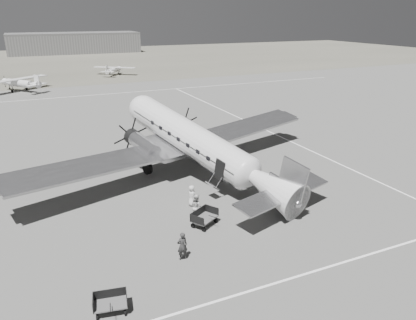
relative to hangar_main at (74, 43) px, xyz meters
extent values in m
plane|color=slate|center=(-5.00, -120.00, -3.30)|extent=(260.00, 260.00, 0.00)
cube|color=white|center=(-5.00, -134.00, -3.29)|extent=(60.00, 0.15, 0.01)
cube|color=white|center=(7.00, -120.00, -3.29)|extent=(0.15, 80.00, 0.01)
cube|color=white|center=(-5.00, -80.00, -3.29)|extent=(90.00, 0.15, 0.01)
cube|color=#686558|center=(-5.00, -25.00, -3.30)|extent=(260.00, 90.00, 0.01)
cube|color=slate|center=(0.00, 0.00, -0.30)|extent=(42.00, 14.00, 6.00)
cube|color=#545454|center=(0.00, 0.00, 3.00)|extent=(42.00, 14.00, 0.60)
imported|color=#2D2D2D|center=(-11.02, -130.12, -2.49)|extent=(0.60, 0.40, 1.62)
imported|color=silver|center=(-8.52, -126.21, -2.43)|extent=(0.76, 0.92, 1.74)
imported|color=silver|center=(-8.09, -124.28, -2.55)|extent=(0.48, 0.74, 1.50)
camera|label=1|loc=(-17.56, -147.89, 9.26)|focal=35.00mm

